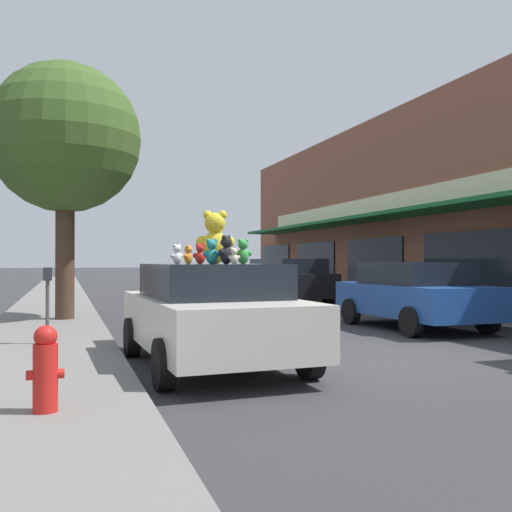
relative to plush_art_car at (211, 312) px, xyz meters
name	(u,v)px	position (x,y,z in m)	size (l,w,h in m)	color
ground_plane	(388,359)	(2.78, -0.23, -0.78)	(260.00, 260.00, 0.00)	#333335
sidewalk_near	(35,375)	(-2.37, -0.23, -0.71)	(2.36, 90.00, 0.15)	slate
plush_art_car	(211,312)	(0.00, 0.00, 0.00)	(2.21, 4.19, 1.48)	beige
teddy_bear_giant	(215,238)	(0.06, 0.02, 1.07)	(0.59, 0.43, 0.78)	yellow
teddy_bear_red	(200,254)	(-0.22, -0.25, 0.84)	(0.22, 0.15, 0.29)	red
teddy_bear_black	(226,250)	(0.01, -0.75, 0.88)	(0.27, 0.25, 0.39)	black
teddy_bear_green	(243,252)	(0.54, 0.20, 0.88)	(0.28, 0.17, 0.38)	green
teddy_bear_orange	(188,255)	(-0.44, -0.46, 0.82)	(0.17, 0.18, 0.26)	orange
teddy_bear_teal	(212,252)	(-0.15, -0.62, 0.86)	(0.25, 0.16, 0.34)	teal
teddy_bear_cream	(234,256)	(0.08, -0.89, 0.80)	(0.17, 0.11, 0.22)	beige
teddy_bear_white	(177,254)	(-0.51, -0.06, 0.83)	(0.21, 0.15, 0.28)	white
parked_car_far_center	(414,293)	(5.47, 3.04, 0.01)	(2.06, 4.07, 1.51)	#1E4793
parked_car_far_right	(287,279)	(5.47, 10.86, 0.09)	(2.06, 4.79, 1.61)	black
street_tree	(65,139)	(-2.02, 6.30, 3.65)	(3.57, 3.57, 6.11)	#473323
fire_hydrant	(45,368)	(-2.18, -2.47, -0.24)	(0.33, 0.22, 0.79)	red
parking_meter	(47,295)	(-2.29, 2.08, 0.17)	(0.14, 0.10, 1.27)	#4C4C51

